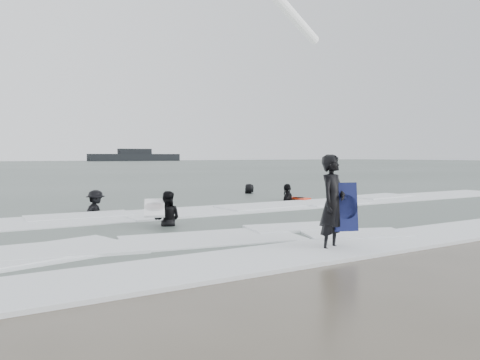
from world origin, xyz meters
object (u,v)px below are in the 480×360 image
surfer_breaker (96,213)px  surfer_right_far (249,195)px  surfer_wading (167,227)px  vessel_horizon (135,157)px  surfer_right_near (287,202)px  surfer_centre (332,250)px

surfer_breaker → surfer_right_far: surfer_right_far is taller
surfer_breaker → surfer_right_far: bearing=-18.3°
surfer_wading → vessel_horizon: (44.45, 139.94, 1.51)m
surfer_right_near → vessel_horizon: size_ratio=0.06×
surfer_right_far → vessel_horizon: vessel_horizon is taller
vessel_horizon → surfer_centre: bearing=-106.5°
surfer_right_far → surfer_breaker: bearing=-18.7°
surfer_breaker → surfer_right_near: surfer_right_near is taller
surfer_centre → surfer_breaker: (-2.56, 8.39, 0.00)m
surfer_breaker → vessel_horizon: bearing=29.6°
surfer_centre → surfer_right_near: (5.06, 8.33, 0.00)m
surfer_right_near → surfer_right_far: (0.41, 3.59, 0.00)m
surfer_breaker → surfer_right_far: size_ratio=0.96×
surfer_breaker → surfer_right_near: 7.61m
surfer_right_near → surfer_wading: bearing=-9.0°
surfer_centre → surfer_wading: surfer_centre is taller
surfer_breaker → surfer_right_far: 8.77m
surfer_centre → vessel_horizon: bearing=51.0°
surfer_breaker → vessel_horizon: 143.32m
surfer_wading → surfer_right_near: 7.80m
surfer_right_far → surfer_centre: bearing=22.9°
surfer_centre → surfer_right_far: (5.47, 11.92, 0.00)m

